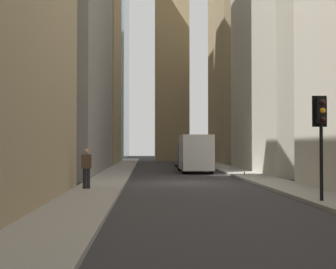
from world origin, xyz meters
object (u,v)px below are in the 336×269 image
Objects in this scene: pedestrian at (86,167)px; discarded_bottle at (244,174)px; traffic_light_foreground at (321,123)px; hatchback_grey at (185,160)px; delivery_truck at (194,153)px.

pedestrian reaches higher than discarded_bottle.
hatchback_grey is at bearing 4.70° from traffic_light_foreground.
hatchback_grey reaches higher than discarded_bottle.
pedestrian is (5.07, 8.79, -1.73)m from traffic_light_foreground.
traffic_light_foreground is at bearing 179.27° from discarded_bottle.
traffic_light_foreground is at bearing -173.23° from delivery_truck.
delivery_truck is at bearing 6.77° from traffic_light_foreground.
traffic_light_foreground is 2.07× the size of pedestrian.
traffic_light_foreground is (-20.38, -2.42, 1.38)m from delivery_truck.
traffic_light_foreground reaches higher than pedestrian.
traffic_light_foreground is 10.29m from pedestrian.
discarded_bottle is at bearing -44.89° from pedestrian.
discarded_bottle is (-6.32, -2.60, -1.21)m from delivery_truck.
discarded_bottle is (14.06, -0.18, -2.59)m from traffic_light_foreground.
hatchback_grey is 25.17m from pedestrian.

